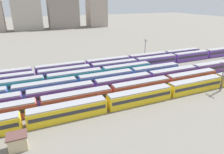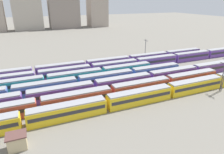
{
  "view_description": "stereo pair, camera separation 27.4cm",
  "coord_description": "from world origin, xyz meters",
  "px_view_note": "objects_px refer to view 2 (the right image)",
  "views": [
    {
      "loc": [
        4.2,
        -40.59,
        25.77
      ],
      "look_at": [
        28.22,
        15.6,
        2.04
      ],
      "focal_mm": 32.15,
      "sensor_mm": 36.0,
      "label": 1
    },
    {
      "loc": [
        4.45,
        -40.69,
        25.77
      ],
      "look_at": [
        28.22,
        15.6,
        2.04
      ],
      "focal_mm": 32.15,
      "sensor_mm": 36.0,
      "label": 2
    }
  ],
  "objects_px": {
    "train_track_1": "(111,92)",
    "train_track_2": "(150,78)",
    "catenary_pole_1": "(145,49)",
    "train_track_6": "(108,63)",
    "train_track_3": "(78,83)",
    "train_track_5": "(137,63)",
    "train_track_4": "(76,77)",
    "signal_hut": "(17,141)",
    "train_track_0": "(140,97)",
    "catenary_pole_0": "(223,75)"
  },
  "relations": [
    {
      "from": "train_track_1",
      "to": "train_track_2",
      "type": "distance_m",
      "value": 16.56
    },
    {
      "from": "train_track_2",
      "to": "catenary_pole_1",
      "type": "distance_m",
      "value": 27.54
    },
    {
      "from": "train_track_1",
      "to": "catenary_pole_1",
      "type": "bearing_deg",
      "value": 45.49
    },
    {
      "from": "train_track_2",
      "to": "train_track_6",
      "type": "height_order",
      "value": "same"
    },
    {
      "from": "train_track_6",
      "to": "train_track_3",
      "type": "bearing_deg",
      "value": -136.55
    },
    {
      "from": "train_track_2",
      "to": "train_track_5",
      "type": "xyz_separation_m",
      "value": [
        3.94,
        15.6,
        0.0
      ]
    },
    {
      "from": "train_track_1",
      "to": "train_track_4",
      "type": "bearing_deg",
      "value": 111.86
    },
    {
      "from": "train_track_2",
      "to": "train_track_5",
      "type": "height_order",
      "value": "same"
    },
    {
      "from": "train_track_1",
      "to": "signal_hut",
      "type": "distance_m",
      "value": 26.23
    },
    {
      "from": "train_track_4",
      "to": "catenary_pole_1",
      "type": "height_order",
      "value": "catenary_pole_1"
    },
    {
      "from": "train_track_2",
      "to": "train_track_4",
      "type": "relative_size",
      "value": 2.02
    },
    {
      "from": "train_track_0",
      "to": "train_track_1",
      "type": "height_order",
      "value": "same"
    },
    {
      "from": "train_track_1",
      "to": "train_track_3",
      "type": "relative_size",
      "value": 1.0
    },
    {
      "from": "train_track_4",
      "to": "train_track_5",
      "type": "bearing_deg",
      "value": 11.34
    },
    {
      "from": "train_track_2",
      "to": "catenary_pole_0",
      "type": "height_order",
      "value": "catenary_pole_0"
    },
    {
      "from": "train_track_1",
      "to": "train_track_4",
      "type": "xyz_separation_m",
      "value": [
        -6.26,
        15.6,
        -0.0
      ]
    },
    {
      "from": "train_track_5",
      "to": "signal_hut",
      "type": "height_order",
      "value": "train_track_5"
    },
    {
      "from": "train_track_0",
      "to": "train_track_4",
      "type": "distance_m",
      "value": 24.11
    },
    {
      "from": "train_track_0",
      "to": "catenary_pole_1",
      "type": "relative_size",
      "value": 9.88
    },
    {
      "from": "signal_hut",
      "to": "train_track_1",
      "type": "bearing_deg",
      "value": 26.26
    },
    {
      "from": "train_track_3",
      "to": "train_track_4",
      "type": "distance_m",
      "value": 5.23
    },
    {
      "from": "train_track_0",
      "to": "train_track_1",
      "type": "xyz_separation_m",
      "value": [
        -5.93,
        5.2,
        0.0
      ]
    },
    {
      "from": "train_track_3",
      "to": "train_track_6",
      "type": "height_order",
      "value": "same"
    },
    {
      "from": "train_track_2",
      "to": "train_track_5",
      "type": "bearing_deg",
      "value": 75.81
    },
    {
      "from": "train_track_4",
      "to": "catenary_pole_1",
      "type": "relative_size",
      "value": 5.89
    },
    {
      "from": "train_track_4",
      "to": "train_track_6",
      "type": "bearing_deg",
      "value": 33.17
    },
    {
      "from": "train_track_1",
      "to": "catenary_pole_0",
      "type": "distance_m",
      "value": 33.18
    },
    {
      "from": "train_track_0",
      "to": "train_track_1",
      "type": "distance_m",
      "value": 7.89
    },
    {
      "from": "train_track_2",
      "to": "train_track_5",
      "type": "distance_m",
      "value": 16.09
    },
    {
      "from": "train_track_0",
      "to": "catenary_pole_0",
      "type": "height_order",
      "value": "catenary_pole_0"
    },
    {
      "from": "train_track_1",
      "to": "train_track_5",
      "type": "xyz_separation_m",
      "value": [
        19.66,
        20.8,
        0.0
      ]
    },
    {
      "from": "train_track_0",
      "to": "train_track_5",
      "type": "height_order",
      "value": "same"
    },
    {
      "from": "train_track_5",
      "to": "catenary_pole_1",
      "type": "relative_size",
      "value": 11.87
    },
    {
      "from": "train_track_1",
      "to": "train_track_6",
      "type": "bearing_deg",
      "value": 69.64
    },
    {
      "from": "train_track_3",
      "to": "catenary_pole_1",
      "type": "xyz_separation_m",
      "value": [
        35.56,
        18.83,
        3.37
      ]
    },
    {
      "from": "train_track_6",
      "to": "catenary_pole_1",
      "type": "distance_m",
      "value": 19.65
    },
    {
      "from": "train_track_1",
      "to": "train_track_2",
      "type": "relative_size",
      "value": 0.66
    },
    {
      "from": "train_track_6",
      "to": "catenary_pole_1",
      "type": "xyz_separation_m",
      "value": [
        19.09,
        3.23,
        3.37
      ]
    },
    {
      "from": "train_track_0",
      "to": "train_track_5",
      "type": "bearing_deg",
      "value": 62.16
    },
    {
      "from": "signal_hut",
      "to": "train_track_6",
      "type": "bearing_deg",
      "value": 48.59
    },
    {
      "from": "train_track_1",
      "to": "train_track_6",
      "type": "distance_m",
      "value": 27.73
    },
    {
      "from": "catenary_pole_0",
      "to": "train_track_6",
      "type": "bearing_deg",
      "value": 123.32
    },
    {
      "from": "train_track_3",
      "to": "signal_hut",
      "type": "distance_m",
      "value": 27.63
    },
    {
      "from": "train_track_3",
      "to": "train_track_5",
      "type": "distance_m",
      "value": 28.45
    },
    {
      "from": "catenary_pole_0",
      "to": "train_track_1",
      "type": "bearing_deg",
      "value": 165.9
    },
    {
      "from": "signal_hut",
      "to": "train_track_5",
      "type": "bearing_deg",
      "value": 36.89
    },
    {
      "from": "train_track_6",
      "to": "train_track_2",
      "type": "bearing_deg",
      "value": -73.74
    },
    {
      "from": "train_track_5",
      "to": "catenary_pole_0",
      "type": "relative_size",
      "value": 12.29
    },
    {
      "from": "train_track_3",
      "to": "catenary_pole_1",
      "type": "relative_size",
      "value": 7.88
    },
    {
      "from": "train_track_1",
      "to": "train_track_2",
      "type": "height_order",
      "value": "same"
    }
  ]
}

